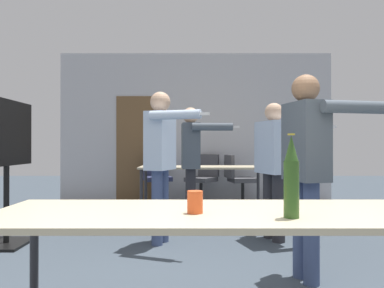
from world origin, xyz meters
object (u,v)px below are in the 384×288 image
Objects in this scene: office_chair_far_right at (156,180)px; office_chair_side_rolled at (202,181)px; person_center_tall at (161,151)px; office_chair_far_left at (238,181)px; person_right_polo at (191,154)px; beer_bottle at (290,178)px; person_far_watching at (306,156)px; person_near_casual at (274,159)px; drink_cup at (194,202)px; tv_screen at (5,154)px.

office_chair_side_rolled is (0.86, 0.09, -0.02)m from office_chair_far_right.
person_center_tall is 1.84× the size of office_chair_far_left.
person_right_polo reaches higher than beer_bottle.
person_center_tall is 1.02× the size of person_far_watching.
person_far_watching is at bearing 19.91° from person_right_polo.
person_center_tall is 1.31m from person_near_casual.
office_chair_far_right is at bearing 97.48° from drink_cup.
person_center_tall is at bearing -144.84° from person_far_watching.
office_chair_far_right reaches higher than drink_cup.
person_right_polo is at bearing -179.80° from person_center_tall.
tv_screen reaches higher than office_chair_side_rolled.
person_far_watching is at bearing 69.88° from beer_bottle.
office_chair_far_left is at bearing 165.15° from person_near_casual.
person_center_tall is 1.05× the size of person_right_polo.
office_chair_far_left is (0.87, 1.82, -0.54)m from person_right_polo.
beer_bottle is 3.53× the size of drink_cup.
beer_bottle is 0.48m from drink_cup.
person_right_polo is at bearing -145.47° from person_near_casual.
person_right_polo is (2.02, 1.01, -0.03)m from tv_screen.
person_right_polo is at bearing 92.17° from office_chair_far_right.
person_center_tall is 0.99m from person_right_polo.
tv_screen is 0.96× the size of person_far_watching.
office_chair_side_rolled reaches higher than office_chair_far_left.
office_chair_far_left is 2.35× the size of beer_bottle.
person_far_watching is (0.93, -2.08, 0.04)m from person_right_polo.
tv_screen reaches higher than drink_cup.
beer_bottle is (0.46, -3.35, -0.03)m from person_right_polo.
office_chair_far_left is (-0.10, 2.59, -0.51)m from person_near_casual.
person_center_tall is 1.83× the size of office_chair_side_rolled.
office_chair_far_right reaches higher than office_chair_far_left.
office_chair_far_left is at bearing -45.59° from tv_screen.
office_chair_far_right is (-0.65, 1.84, -0.52)m from person_right_polo.
drink_cup is at bearing -21.44° from office_chair_far_left.
person_right_polo is at bearing 97.89° from beer_bottle.
tv_screen is at bearing 132.45° from drink_cup.
beer_bottle reaches higher than drink_cup.
person_far_watching is 1.81× the size of office_chair_far_left.
person_near_casual is (0.96, -0.77, -0.03)m from person_right_polo.
person_far_watching is at bearing -18.39° from person_near_casual.
person_right_polo reaches higher than office_chair_far_left.
tv_screen is at bearing -67.73° from person_right_polo.
office_chair_far_left is (1.51, -0.02, -0.02)m from office_chair_far_right.
person_near_casual is at bearing 47.24° from person_right_polo.
person_right_polo reaches higher than office_chair_far_right.
office_chair_side_rolled is at bearing -171.01° from person_center_tall.
person_right_polo is 1.75× the size of office_chair_far_left.
office_chair_far_left is at bearing -154.81° from office_chair_side_rolled.
tv_screen is 4.09× the size of beer_bottle.
beer_bottle is at bearing -16.39° from office_chair_far_left.
person_far_watching is 4.26m from office_chair_far_right.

